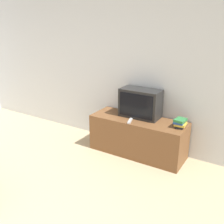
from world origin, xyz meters
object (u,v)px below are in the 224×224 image
(tv_stand, at_px, (138,136))
(book_stack, at_px, (180,123))
(television, at_px, (140,103))
(remote_on_stand, at_px, (130,121))

(tv_stand, relative_size, book_stack, 6.86)
(tv_stand, bearing_deg, book_stack, 1.52)
(television, xyz_separation_m, remote_on_stand, (-0.03, -0.27, -0.21))
(book_stack, relative_size, remote_on_stand, 1.08)
(tv_stand, distance_m, remote_on_stand, 0.35)
(television, distance_m, book_stack, 0.71)
(book_stack, height_order, remote_on_stand, book_stack)
(tv_stand, xyz_separation_m, remote_on_stand, (-0.06, -0.16, 0.31))
(tv_stand, xyz_separation_m, book_stack, (0.65, 0.02, 0.36))
(tv_stand, relative_size, television, 2.39)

